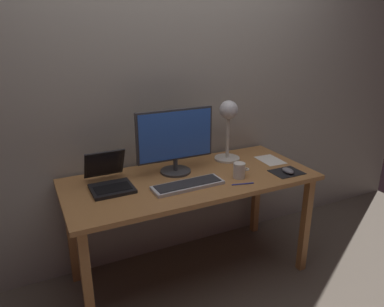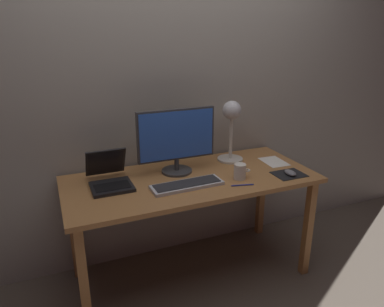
{
  "view_description": "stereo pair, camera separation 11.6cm",
  "coord_description": "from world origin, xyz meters",
  "px_view_note": "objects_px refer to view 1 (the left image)",
  "views": [
    {
      "loc": [
        -0.92,
        -1.92,
        1.65
      ],
      "look_at": [
        -0.02,
        -0.05,
        0.92
      ],
      "focal_mm": 33.69,
      "sensor_mm": 36.0,
      "label": 1
    },
    {
      "loc": [
        -0.81,
        -1.97,
        1.65
      ],
      "look_at": [
        -0.02,
        -0.05,
        0.92
      ],
      "focal_mm": 33.69,
      "sensor_mm": 36.0,
      "label": 2
    }
  ],
  "objects_px": {
    "coffee_mug": "(239,170)",
    "pen": "(243,184)",
    "monitor": "(175,139)",
    "laptop": "(108,177)",
    "desk_lamp": "(228,120)",
    "keyboard_main": "(188,185)",
    "mouse": "(288,171)"
  },
  "relations": [
    {
      "from": "coffee_mug",
      "to": "pen",
      "type": "xyz_separation_m",
      "value": [
        -0.04,
        -0.1,
        -0.05
      ]
    },
    {
      "from": "monitor",
      "to": "laptop",
      "type": "distance_m",
      "value": 0.48
    },
    {
      "from": "monitor",
      "to": "desk_lamp",
      "type": "bearing_deg",
      "value": 8.63
    },
    {
      "from": "keyboard_main",
      "to": "mouse",
      "type": "height_order",
      "value": "mouse"
    },
    {
      "from": "laptop",
      "to": "pen",
      "type": "bearing_deg",
      "value": -24.71
    },
    {
      "from": "mouse",
      "to": "coffee_mug",
      "type": "distance_m",
      "value": 0.34
    },
    {
      "from": "desk_lamp",
      "to": "pen",
      "type": "bearing_deg",
      "value": -108.71
    },
    {
      "from": "laptop",
      "to": "monitor",
      "type": "bearing_deg",
      "value": 2.53
    },
    {
      "from": "monitor",
      "to": "keyboard_main",
      "type": "relative_size",
      "value": 1.17
    },
    {
      "from": "laptop",
      "to": "desk_lamp",
      "type": "bearing_deg",
      "value": 5.55
    },
    {
      "from": "keyboard_main",
      "to": "desk_lamp",
      "type": "relative_size",
      "value": 1.03
    },
    {
      "from": "keyboard_main",
      "to": "laptop",
      "type": "height_order",
      "value": "laptop"
    },
    {
      "from": "keyboard_main",
      "to": "coffee_mug",
      "type": "xyz_separation_m",
      "value": [
        0.35,
        -0.02,
        0.04
      ]
    },
    {
      "from": "monitor",
      "to": "mouse",
      "type": "relative_size",
      "value": 5.4
    },
    {
      "from": "monitor",
      "to": "laptop",
      "type": "height_order",
      "value": "monitor"
    },
    {
      "from": "keyboard_main",
      "to": "laptop",
      "type": "distance_m",
      "value": 0.48
    },
    {
      "from": "keyboard_main",
      "to": "pen",
      "type": "bearing_deg",
      "value": -20.23
    },
    {
      "from": "laptop",
      "to": "desk_lamp",
      "type": "relative_size",
      "value": 0.75
    },
    {
      "from": "laptop",
      "to": "mouse",
      "type": "height_order",
      "value": "laptop"
    },
    {
      "from": "keyboard_main",
      "to": "pen",
      "type": "xyz_separation_m",
      "value": [
        0.32,
        -0.12,
        -0.01
      ]
    },
    {
      "from": "laptop",
      "to": "mouse",
      "type": "distance_m",
      "value": 1.15
    },
    {
      "from": "coffee_mug",
      "to": "desk_lamp",
      "type": "bearing_deg",
      "value": 72.0
    },
    {
      "from": "monitor",
      "to": "keyboard_main",
      "type": "height_order",
      "value": "monitor"
    },
    {
      "from": "mouse",
      "to": "pen",
      "type": "relative_size",
      "value": 0.69
    },
    {
      "from": "monitor",
      "to": "pen",
      "type": "xyz_separation_m",
      "value": [
        0.29,
        -0.36,
        -0.23
      ]
    },
    {
      "from": "desk_lamp",
      "to": "monitor",
      "type": "bearing_deg",
      "value": -171.37
    },
    {
      "from": "keyboard_main",
      "to": "desk_lamp",
      "type": "xyz_separation_m",
      "value": [
        0.46,
        0.31,
        0.28
      ]
    },
    {
      "from": "mouse",
      "to": "coffee_mug",
      "type": "xyz_separation_m",
      "value": [
        -0.33,
        0.08,
        0.03
      ]
    },
    {
      "from": "laptop",
      "to": "mouse",
      "type": "xyz_separation_m",
      "value": [
        1.1,
        -0.32,
        -0.04
      ]
    },
    {
      "from": "mouse",
      "to": "coffee_mug",
      "type": "relative_size",
      "value": 0.87
    },
    {
      "from": "monitor",
      "to": "pen",
      "type": "relative_size",
      "value": 3.7
    },
    {
      "from": "mouse",
      "to": "desk_lamp",
      "type": "bearing_deg",
      "value": 118.2
    }
  ]
}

